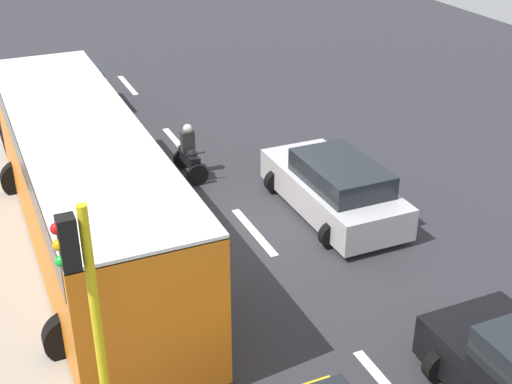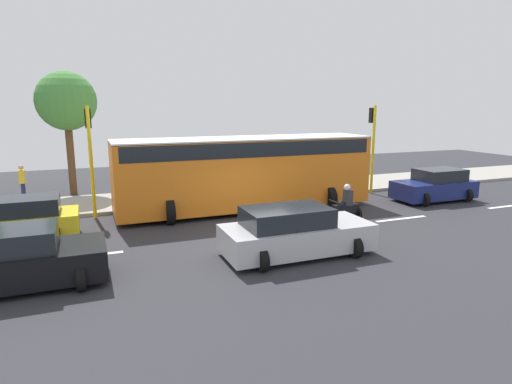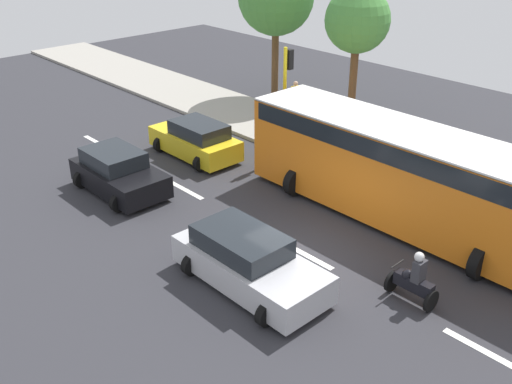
{
  "view_description": "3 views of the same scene",
  "coord_description": "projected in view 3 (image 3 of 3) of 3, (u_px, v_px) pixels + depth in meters",
  "views": [
    {
      "loc": [
        5.85,
        13.34,
        8.63
      ],
      "look_at": [
        0.31,
        0.82,
        1.54
      ],
      "focal_mm": 49.0,
      "sensor_mm": 36.0,
      "label": 1
    },
    {
      "loc": [
        -13.53,
        5.67,
        4.54
      ],
      "look_at": [
        -0.9,
        0.67,
        1.78
      ],
      "focal_mm": 30.32,
      "sensor_mm": 36.0,
      "label": 2
    },
    {
      "loc": [
        -11.22,
        -10.05,
        9.53
      ],
      "look_at": [
        -0.67,
        1.3,
        1.79
      ],
      "focal_mm": 41.47,
      "sensor_mm": 36.0,
      "label": 3
    }
  ],
  "objects": [
    {
      "name": "car_yellow_cab",
      "position": [
        196.0,
        140.0,
        23.97
      ],
      "size": [
        2.18,
        4.07,
        1.52
      ],
      "color": "yellow",
      "rests_on": "ground"
    },
    {
      "name": "lane_stripe_south",
      "position": [
        182.0,
        188.0,
        21.61
      ],
      "size": [
        0.2,
        2.4,
        0.01
      ],
      "primitive_type": "cube",
      "color": "white",
      "rests_on": "ground"
    },
    {
      "name": "sidewalk",
      "position": [
        431.0,
        182.0,
        21.91
      ],
      "size": [
        4.0,
        60.0,
        0.15
      ],
      "primitive_type": "cube",
      "color": "#9E998E",
      "rests_on": "ground"
    },
    {
      "name": "pedestrian_near_signal",
      "position": [
        295.0,
        97.0,
        27.95
      ],
      "size": [
        0.4,
        0.24,
        1.69
      ],
      "color": "#1E1E4C",
      "rests_on": "sidewalk"
    },
    {
      "name": "lane_stripe_far_south",
      "position": [
        99.0,
        143.0,
        25.54
      ],
      "size": [
        0.2,
        2.4,
        0.01
      ],
      "primitive_type": "cube",
      "color": "white",
      "rests_on": "ground"
    },
    {
      "name": "lane_stripe_mid",
      "position": [
        302.0,
        253.0,
        17.68
      ],
      "size": [
        0.2,
        2.4,
        0.01
      ],
      "primitive_type": "cube",
      "color": "white",
      "rests_on": "ground"
    },
    {
      "name": "car_silver",
      "position": [
        248.0,
        262.0,
        15.96
      ],
      "size": [
        2.33,
        4.58,
        1.52
      ],
      "color": "#B7B7BC",
      "rests_on": "ground"
    },
    {
      "name": "street_tree_south",
      "position": [
        357.0,
        21.0,
        25.96
      ],
      "size": [
        2.91,
        2.91,
        6.17
      ],
      "color": "brown",
      "rests_on": "ground"
    },
    {
      "name": "traffic_light_midblock",
      "position": [
        286.0,
        87.0,
        22.92
      ],
      "size": [
        0.49,
        0.24,
        4.5
      ],
      "color": "yellow",
      "rests_on": "ground"
    },
    {
      "name": "ground_plane",
      "position": [
        302.0,
        254.0,
        17.7
      ],
      "size": [
        40.0,
        60.0,
        0.1
      ],
      "primitive_type": "cube",
      "color": "#2D2D33"
    },
    {
      "name": "car_black",
      "position": [
        118.0,
        173.0,
        21.1
      ],
      "size": [
        2.33,
        3.85,
        1.52
      ],
      "color": "black",
      "rests_on": "ground"
    },
    {
      "name": "lane_stripe_north",
      "position": [
        490.0,
        354.0,
        13.75
      ],
      "size": [
        0.2,
        2.4,
        0.01
      ],
      "primitive_type": "cube",
      "color": "white",
      "rests_on": "ground"
    },
    {
      "name": "motorcycle",
      "position": [
        414.0,
        281.0,
        15.3
      ],
      "size": [
        0.6,
        1.3,
        1.53
      ],
      "color": "black",
      "rests_on": "ground"
    },
    {
      "name": "city_bus",
      "position": [
        401.0,
        168.0,
        18.7
      ],
      "size": [
        3.2,
        11.0,
        3.16
      ],
      "color": "orange",
      "rests_on": "ground"
    }
  ]
}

